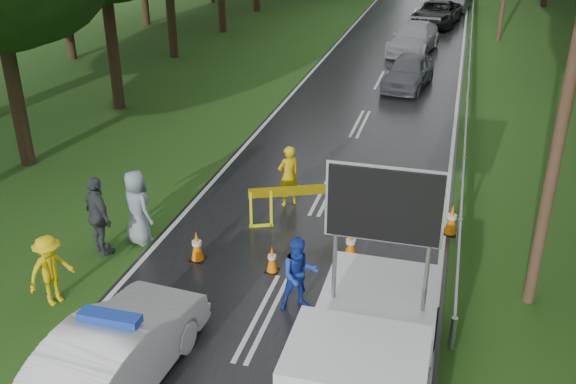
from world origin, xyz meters
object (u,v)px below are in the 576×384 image
(civilian, at_px, (299,274))
(queue_car_first, at_px, (409,71))
(officer, at_px, (288,176))
(barrier, at_px, (301,195))
(queue_car_second, at_px, (414,38))
(queue_car_third, at_px, (437,13))
(work_truck, at_px, (366,355))
(police_sedan, at_px, (115,355))

(civilian, height_order, queue_car_first, civilian)
(officer, xyz_separation_m, civilian, (1.44, -4.50, -0.04))
(barrier, distance_m, civilian, 3.60)
(queue_car_second, xyz_separation_m, queue_car_third, (0.72, 7.51, 0.00))
(civilian, relative_size, queue_car_third, 0.31)
(work_truck, xyz_separation_m, queue_car_third, (-0.77, 33.23, -0.30))
(police_sedan, bearing_deg, queue_car_third, -91.53)
(queue_car_third, bearing_deg, queue_car_second, -89.00)
(officer, relative_size, queue_car_first, 0.41)
(police_sedan, height_order, officer, officer)
(work_truck, bearing_deg, barrier, 113.51)
(barrier, height_order, civilian, civilian)
(officer, bearing_deg, police_sedan, 38.68)
(barrier, bearing_deg, civilian, -100.15)
(officer, bearing_deg, queue_car_third, -139.04)
(barrier, distance_m, queue_car_second, 19.88)
(work_truck, distance_m, barrier, 6.40)
(queue_car_first, relative_size, queue_car_third, 0.79)
(queue_car_first, distance_m, queue_car_third, 14.16)
(barrier, height_order, queue_car_second, queue_car_second)
(barrier, relative_size, queue_car_second, 0.49)
(officer, height_order, civilian, officer)
(work_truck, distance_m, queue_car_third, 33.24)
(queue_car_first, height_order, queue_car_second, queue_car_second)
(work_truck, bearing_deg, police_sedan, -170.19)
(police_sedan, height_order, queue_car_third, police_sedan)
(work_truck, relative_size, civilian, 2.94)
(civilian, bearing_deg, queue_car_first, 60.79)
(work_truck, height_order, queue_car_second, work_truck)
(police_sedan, height_order, barrier, police_sedan)
(work_truck, relative_size, queue_car_first, 1.15)
(officer, xyz_separation_m, queue_car_first, (2.02, 12.21, -0.15))
(police_sedan, height_order, queue_car_second, police_sedan)
(queue_car_third, bearing_deg, barrier, -87.24)
(barrier, bearing_deg, queue_car_first, 60.24)
(work_truck, xyz_separation_m, barrier, (-2.55, 5.86, -0.20))
(officer, relative_size, queue_car_third, 0.33)
(queue_car_first, height_order, queue_car_third, queue_car_third)
(officer, height_order, queue_car_first, officer)
(officer, bearing_deg, work_truck, 70.77)
(work_truck, height_order, queue_car_first, work_truck)
(civilian, bearing_deg, barrier, 76.26)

